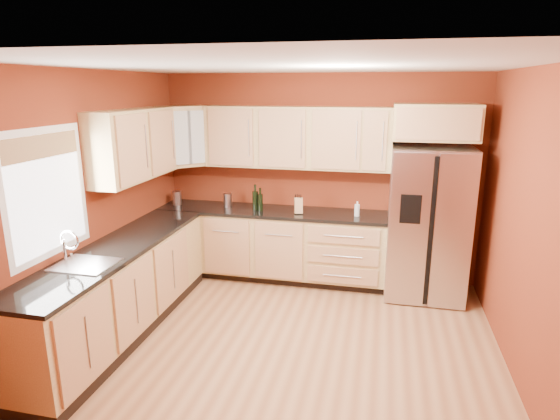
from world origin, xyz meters
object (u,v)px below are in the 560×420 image
refrigerator (427,223)px  wine_bottle_a (255,197)px  soap_dispenser (357,209)px  canister_left (177,198)px  knife_block (298,205)px

refrigerator → wine_bottle_a: refrigerator is taller
wine_bottle_a → soap_dispenser: size_ratio=1.79×
refrigerator → canister_left: refrigerator is taller
wine_bottle_a → knife_block: wine_bottle_a is taller
canister_left → wine_bottle_a: (1.07, -0.01, 0.07)m
wine_bottle_a → refrigerator: bearing=-1.2°
knife_block → soap_dispenser: bearing=-13.3°
canister_left → knife_block: (1.64, -0.06, 0.01)m
wine_bottle_a → soap_dispenser: (1.28, -0.03, -0.07)m
refrigerator → knife_block: (-1.53, -0.01, 0.13)m
knife_block → soap_dispenser: (0.71, 0.03, -0.01)m
canister_left → wine_bottle_a: bearing=-0.7°
knife_block → soap_dispenser: knife_block is taller
refrigerator → knife_block: size_ratio=9.05×
canister_left → wine_bottle_a: 1.08m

